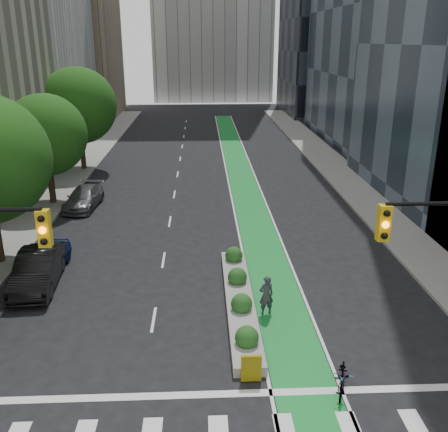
{
  "coord_description": "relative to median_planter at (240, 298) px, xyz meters",
  "views": [
    {
      "loc": [
        -0.38,
        -12.4,
        11.1
      ],
      "look_at": [
        0.67,
        10.44,
        3.0
      ],
      "focal_mm": 40.0,
      "sensor_mm": 36.0,
      "label": 1
    }
  ],
  "objects": [
    {
      "name": "parked_car_left_far",
      "position": [
        -9.84,
        14.13,
        0.33
      ],
      "size": [
        2.36,
        4.97,
        1.4
      ],
      "primitive_type": "imported",
      "rotation": [
        0.0,
        0.0,
        -0.09
      ],
      "color": "#56595B",
      "rests_on": "ground"
    },
    {
      "name": "parked_car_left_near",
      "position": [
        -9.51,
        3.81,
        0.33
      ],
      "size": [
        1.9,
        4.23,
        1.41
      ],
      "primitive_type": "imported",
      "rotation": [
        0.0,
        0.0,
        -0.06
      ],
      "color": "#0D1D52",
      "rests_on": "ground"
    },
    {
      "name": "building_tan_far",
      "position": [
        -21.2,
        58.96,
        12.63
      ],
      "size": [
        14.0,
        16.0,
        26.0
      ],
      "primitive_type": "cube",
      "color": "tan",
      "rests_on": "ground"
    },
    {
      "name": "median_planter",
      "position": [
        0.0,
        0.0,
        0.0
      ],
      "size": [
        1.2,
        10.26,
        1.1
      ],
      "color": "gray",
      "rests_on": "ground"
    },
    {
      "name": "ground",
      "position": [
        -1.2,
        -7.04,
        -0.37
      ],
      "size": [
        160.0,
        160.0,
        0.0
      ],
      "primitive_type": "plane",
      "color": "black",
      "rests_on": "ground"
    },
    {
      "name": "tree_midfar",
      "position": [
        -12.2,
        14.96,
        4.57
      ],
      "size": [
        5.6,
        5.6,
        7.76
      ],
      "color": "black",
      "rests_on": "ground"
    },
    {
      "name": "tree_far",
      "position": [
        -12.2,
        24.96,
        5.32
      ],
      "size": [
        6.6,
        6.6,
        9.0
      ],
      "color": "black",
      "rests_on": "ground"
    },
    {
      "name": "cyclist",
      "position": [
        1.07,
        -0.78,
        0.52
      ],
      "size": [
        0.74,
        0.58,
        1.78
      ],
      "primitive_type": "imported",
      "rotation": [
        0.0,
        0.0,
        3.4
      ],
      "color": "#312E38",
      "rests_on": "ground"
    },
    {
      "name": "sidewalk_left",
      "position": [
        -13.0,
        17.96,
        -0.3
      ],
      "size": [
        3.6,
        90.0,
        0.15
      ],
      "primitive_type": "cube",
      "color": "gray",
      "rests_on": "ground"
    },
    {
      "name": "building_dark_end",
      "position": [
        18.8,
        60.96,
        13.63
      ],
      "size": [
        14.0,
        18.0,
        28.0
      ],
      "primitive_type": "cube",
      "color": "black",
      "rests_on": "ground"
    },
    {
      "name": "bicycle",
      "position": [
        3.0,
        -5.79,
        0.12
      ],
      "size": [
        1.21,
        1.98,
        0.98
      ],
      "primitive_type": "imported",
      "rotation": [
        0.0,
        0.0,
        -0.33
      ],
      "color": "gray",
      "rests_on": "ground"
    },
    {
      "name": "parked_car_left_mid",
      "position": [
        -9.41,
        2.31,
        0.47
      ],
      "size": [
        2.17,
        5.21,
        1.68
      ],
      "primitive_type": "imported",
      "rotation": [
        0.0,
        0.0,
        0.08
      ],
      "color": "black",
      "rests_on": "ground"
    },
    {
      "name": "bike_lane_paint",
      "position": [
        1.8,
        22.96,
        -0.37
      ],
      "size": [
        2.2,
        70.0,
        0.01
      ],
      "primitive_type": "cube",
      "color": "#188832",
      "rests_on": "ground"
    },
    {
      "name": "sidewalk_right",
      "position": [
        10.6,
        17.96,
        -0.3
      ],
      "size": [
        3.6,
        90.0,
        0.15
      ],
      "primitive_type": "cube",
      "color": "gray",
      "rests_on": "ground"
    }
  ]
}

